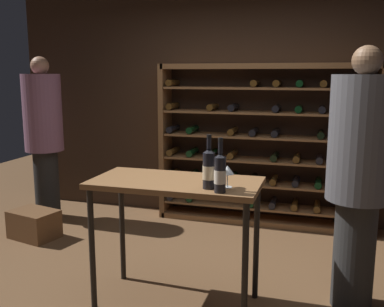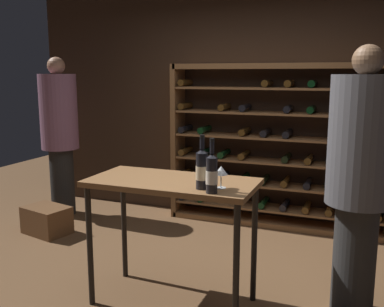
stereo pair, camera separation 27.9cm
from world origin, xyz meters
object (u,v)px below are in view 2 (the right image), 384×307
Objects in this scene: tasting_table at (172,195)px; wine_bottle_red_label at (202,169)px; person_guest_khaki at (60,129)px; wine_crate at (47,220)px; wine_glass_stemmed_center at (221,171)px; person_bystander_red_print at (360,171)px; wine_rack at (278,148)px; wine_bottle_black_capsule at (212,173)px.

tasting_table is 3.35× the size of wine_bottle_red_label.
person_guest_khaki is 3.98× the size of wine_crate.
person_guest_khaki reaches higher than wine_glass_stemmed_center.
person_bystander_red_print is at bearing 27.01° from wine_glass_stemmed_center.
wine_crate is at bearing -153.04° from wine_rack.
wine_rack reaches higher than wine_glass_stemmed_center.
person_guest_khaki is 3.58m from person_bystander_red_print.
wine_rack is at bearing 26.96° from wine_crate.
person_bystander_red_print is at bearing 15.22° from tasting_table.
wine_bottle_black_capsule is (-0.89, -0.58, 0.04)m from person_bystander_red_print.
wine_bottle_black_capsule reaches higher than wine_glass_stemmed_center.
person_guest_khaki is 12.54× the size of wine_glass_stemmed_center.
wine_glass_stemmed_center is (0.40, -0.10, 0.23)m from tasting_table.
person_guest_khaki is at bearing -107.74° from person_bystander_red_print.
person_bystander_red_print is 12.51× the size of wine_glass_stemmed_center.
wine_glass_stemmed_center is (-0.87, -0.44, 0.02)m from person_bystander_red_print.
wine_rack reaches higher than wine_crate.
person_bystander_red_print reaches higher than wine_bottle_black_capsule.
wine_crate is 2.67m from wine_bottle_black_capsule.
person_guest_khaki is (-2.13, 1.47, 0.21)m from tasting_table.
wine_rack is 6.71× the size of wine_bottle_red_label.
wine_rack is at bearing -174.46° from person_guest_khaki.
person_guest_khaki is at bearing -168.22° from wine_rack.
person_bystander_red_print is 0.97m from wine_glass_stemmed_center.
person_guest_khaki reaches higher than wine_crate.
person_guest_khaki reaches higher than wine_bottle_red_label.
wine_rack is 1.28× the size of person_guest_khaki.
wine_bottle_black_capsule is (2.51, -1.70, 0.03)m from person_guest_khaki.
person_bystander_red_print is 3.97× the size of wine_crate.
tasting_table is 0.51m from wine_bottle_black_capsule.
wine_bottle_red_label is (2.42, -1.63, 0.04)m from person_guest_khaki.
wine_bottle_red_label is (-0.11, -2.16, 0.19)m from wine_rack.
person_guest_khaki is (-2.53, -0.53, 0.16)m from wine_rack.
person_guest_khaki is 5.25× the size of wine_bottle_red_label.
wine_bottle_black_capsule is (0.38, -0.23, 0.24)m from tasting_table.
wine_glass_stemmed_center is at bearing 141.99° from person_guest_khaki.
tasting_table is at bearing -24.30° from wine_crate.
wine_bottle_black_capsule is 0.12m from wine_bottle_red_label.
wine_glass_stemmed_center is (0.02, 0.13, -0.01)m from wine_bottle_black_capsule.
tasting_table is 0.41m from wine_bottle_red_label.
person_guest_khaki is 2.98m from wine_glass_stemmed_center.
tasting_table is 0.64× the size of person_bystander_red_print.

